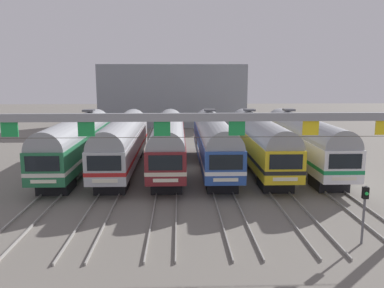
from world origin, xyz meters
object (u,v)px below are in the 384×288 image
Objects in this scene: commuter_train_green at (77,141)px; commuter_train_stainless at (123,141)px; commuter_train_maroon at (169,140)px; yard_signal_mast at (365,204)px; commuter_train_yellow at (259,140)px; commuter_train_white at (303,140)px; catenary_gantry at (200,134)px; commuter_train_blue at (214,140)px.

commuter_train_green is 4.09m from commuter_train_stainless.
commuter_train_maroon is 5.91× the size of yard_signal_mast.
commuter_train_yellow is at bearing 0.00° from commuter_train_green.
commuter_train_maroon is (4.09, 0.00, 0.00)m from commuter_train_stainless.
commuter_train_white is 0.70× the size of catenary_gantry.
commuter_train_green is at bearing 180.00° from commuter_train_white.
commuter_train_maroon is 1.00× the size of commuter_train_white.
commuter_train_green is 1.00× the size of commuter_train_white.
catenary_gantry is at bearing -81.39° from commuter_train_maroon.
catenary_gantry is at bearing -52.87° from commuter_train_green.
commuter_train_yellow is at bearing 65.57° from catenary_gantry.
commuter_train_green is 1.00× the size of commuter_train_stainless.
commuter_train_green is 8.18m from commuter_train_maroon.
commuter_train_maroon is at bearing 122.37° from yard_signal_mast.
commuter_train_green is 1.00× the size of commuter_train_maroon.
commuter_train_stainless is 1.00× the size of commuter_train_white.
catenary_gantry is (2.04, -13.49, 2.66)m from commuter_train_maroon.
commuter_train_stainless is 1.00× the size of commuter_train_yellow.
commuter_train_green is at bearing 180.00° from commuter_train_blue.
commuter_train_yellow is (4.09, 0.00, 0.00)m from commuter_train_blue.
commuter_train_maroon is 8.18m from commuter_train_yellow.
commuter_train_green is 1.00× the size of commuter_train_blue.
commuter_train_blue is 0.70× the size of catenary_gantry.
commuter_train_stainless is at bearing -0.06° from commuter_train_green.
yard_signal_mast is at bearing -41.24° from commuter_train_green.
commuter_train_blue reaches higher than commuter_train_maroon.
commuter_train_stainless is at bearing -179.98° from commuter_train_white.
commuter_train_yellow is 4.09m from commuter_train_white.
commuter_train_green is 16.35m from commuter_train_yellow.
commuter_train_stainless is at bearing 131.58° from yard_signal_mast.
commuter_train_yellow is 15.06m from catenary_gantry.
commuter_train_white is 16.27m from yard_signal_mast.
commuter_train_blue is (12.26, 0.00, 0.00)m from commuter_train_green.
commuter_train_yellow is 0.70× the size of catenary_gantry.
commuter_train_blue reaches higher than commuter_train_stainless.
catenary_gantry is (-6.13, -13.50, 2.66)m from commuter_train_yellow.
commuter_train_green is at bearing 179.94° from commuter_train_stainless.
commuter_train_blue is at bearing 180.00° from commuter_train_white.
commuter_train_yellow reaches higher than commuter_train_maroon.
commuter_train_maroon is at bearing 0.00° from commuter_train_stainless.
yard_signal_mast is at bearing -69.18° from commuter_train_blue.
commuter_train_green is at bearing 138.76° from yard_signal_mast.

